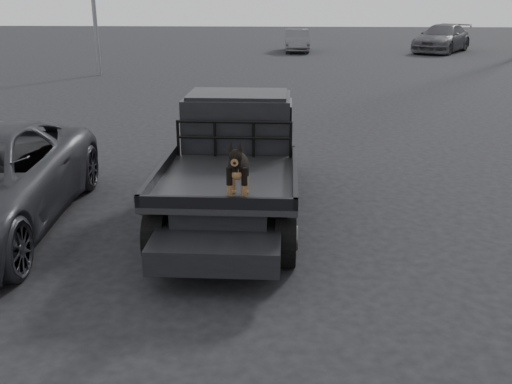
# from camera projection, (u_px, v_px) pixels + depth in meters

# --- Properties ---
(ground) EXTENTS (120.00, 120.00, 0.00)m
(ground) POSITION_uv_depth(u_px,v_px,m) (247.00, 287.00, 6.83)
(ground) COLOR black
(ground) RESTS_ON ground
(flatbed_ute) EXTENTS (2.00, 5.40, 0.92)m
(flatbed_ute) POSITION_uv_depth(u_px,v_px,m) (234.00, 188.00, 8.90)
(flatbed_ute) COLOR black
(flatbed_ute) RESTS_ON ground
(ute_cab) EXTENTS (1.72, 1.30, 0.88)m
(ute_cab) POSITION_uv_depth(u_px,v_px,m) (238.00, 119.00, 9.50)
(ute_cab) COLOR black
(ute_cab) RESTS_ON flatbed_ute
(headache_rack) EXTENTS (1.80, 0.08, 0.55)m
(headache_rack) POSITION_uv_depth(u_px,v_px,m) (234.00, 139.00, 8.85)
(headache_rack) COLOR black
(headache_rack) RESTS_ON flatbed_ute
(dog) EXTENTS (0.32, 0.60, 0.74)m
(dog) POSITION_uv_depth(u_px,v_px,m) (238.00, 170.00, 6.99)
(dog) COLOR black
(dog) RESTS_ON flatbed_ute
(distant_car_a) EXTENTS (1.50, 4.07, 1.33)m
(distant_car_a) POSITION_uv_depth(u_px,v_px,m) (297.00, 41.00, 35.04)
(distant_car_a) COLOR #515055
(distant_car_a) RESTS_ON ground
(distant_car_b) EXTENTS (4.87, 6.00, 1.63)m
(distant_car_b) POSITION_uv_depth(u_px,v_px,m) (442.00, 38.00, 34.74)
(distant_car_b) COLOR #48484C
(distant_car_b) RESTS_ON ground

